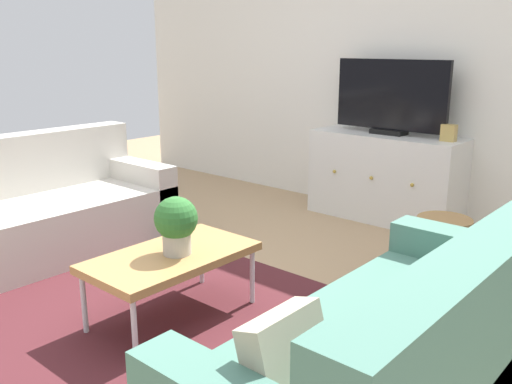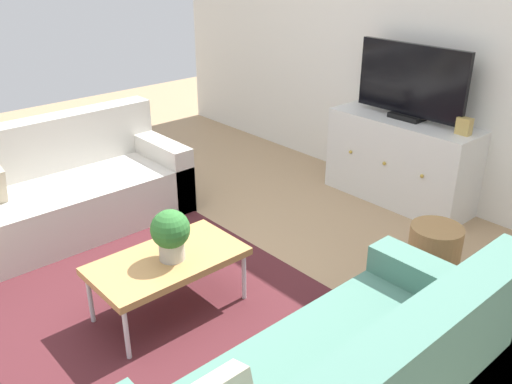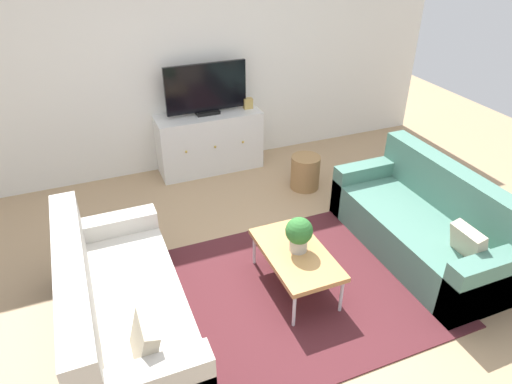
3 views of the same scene
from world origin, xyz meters
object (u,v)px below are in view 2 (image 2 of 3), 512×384
(couch_left_side, at_px, (61,194))
(mantel_clock, at_px, (464,126))
(flat_screen_tv, at_px, (411,82))
(wicker_basket, at_px, (433,254))
(coffee_table, at_px, (168,262))
(tv_console, at_px, (400,161))
(potted_plant, at_px, (171,233))

(couch_left_side, bearing_deg, mantel_clock, 50.05)
(couch_left_side, height_order, mantel_clock, mantel_clock)
(flat_screen_tv, xyz_separation_m, wicker_basket, (0.89, -0.89, -0.84))
(coffee_table, height_order, tv_console, tv_console)
(potted_plant, relative_size, mantel_clock, 2.39)
(flat_screen_tv, relative_size, wicker_basket, 2.45)
(flat_screen_tv, distance_m, wicker_basket, 1.52)
(tv_console, height_order, mantel_clock, mantel_clock)
(tv_console, xyz_separation_m, mantel_clock, (0.52, 0.00, 0.43))
(mantel_clock, bearing_deg, flat_screen_tv, 177.78)
(flat_screen_tv, bearing_deg, coffee_table, -89.51)
(potted_plant, bearing_deg, couch_left_side, -178.99)
(couch_left_side, xyz_separation_m, coffee_table, (1.49, 0.01, 0.07))
(flat_screen_tv, bearing_deg, potted_plant, -88.85)
(tv_console, xyz_separation_m, wicker_basket, (0.89, -0.87, -0.17))
(wicker_basket, bearing_deg, couch_left_side, -147.60)
(coffee_table, distance_m, mantel_clock, 2.46)
(couch_left_side, xyz_separation_m, wicker_basket, (2.36, 1.50, -0.08))
(couch_left_side, distance_m, wicker_basket, 2.80)
(flat_screen_tv, bearing_deg, tv_console, -90.00)
(couch_left_side, height_order, wicker_basket, couch_left_side)
(coffee_table, distance_m, tv_console, 2.37)
(coffee_table, height_order, mantel_clock, mantel_clock)
(flat_screen_tv, height_order, mantel_clock, flat_screen_tv)
(coffee_table, bearing_deg, couch_left_side, -179.69)
(couch_left_side, xyz_separation_m, mantel_clock, (1.99, 2.37, 0.52))
(couch_left_side, height_order, tv_console, couch_left_side)
(couch_left_side, distance_m, coffee_table, 1.49)
(coffee_table, relative_size, potted_plant, 2.90)
(couch_left_side, relative_size, potted_plant, 5.91)
(tv_console, height_order, wicker_basket, tv_console)
(couch_left_side, distance_m, flat_screen_tv, 2.91)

